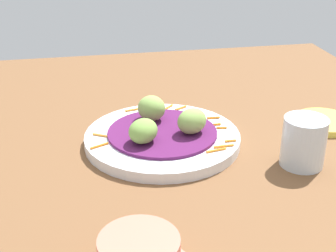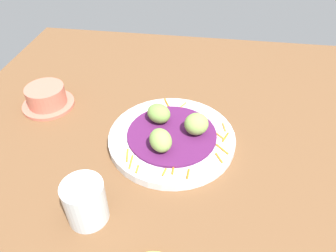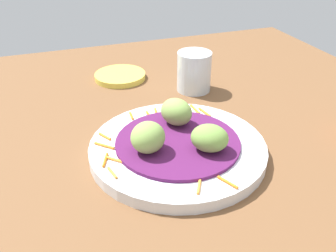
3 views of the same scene
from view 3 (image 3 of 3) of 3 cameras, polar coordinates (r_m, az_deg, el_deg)
table_surface at (r=60.31cm, az=0.19°, el=-4.58°), size 110.00×110.00×2.00cm
main_plate at (r=58.60cm, az=1.48°, el=-3.46°), size 27.50×27.50×1.88cm
cabbage_bed at (r=57.92cm, az=1.49°, el=-2.47°), size 19.36×19.36×0.56cm
carrot_garnish at (r=58.79cm, az=-2.00°, el=-2.01°), size 24.69×20.83×0.40cm
guac_scoop_left at (r=54.91cm, az=6.36°, el=-1.84°), size 7.03×7.24×4.06cm
guac_scoop_center at (r=61.09cm, az=1.28°, el=2.17°), size 6.99×6.61×4.47cm
guac_scoop_right at (r=54.28cm, az=-3.08°, el=-1.73°), size 6.96×7.04×4.66cm
side_plate_small at (r=85.50cm, az=-7.32°, el=7.57°), size 11.37×11.37×1.24cm
water_glass at (r=78.26cm, az=4.00°, el=8.28°), size 7.07×7.07×8.21cm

